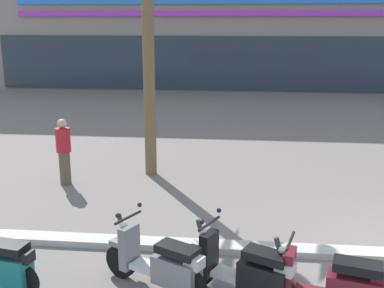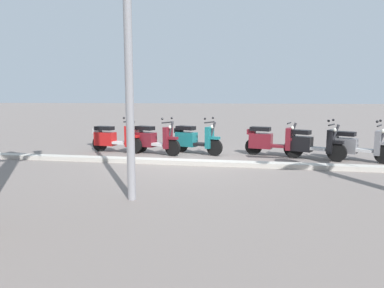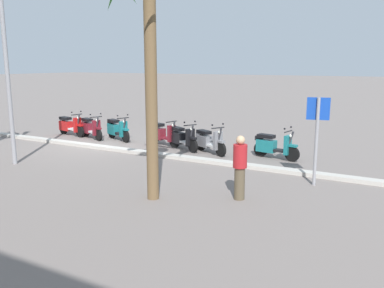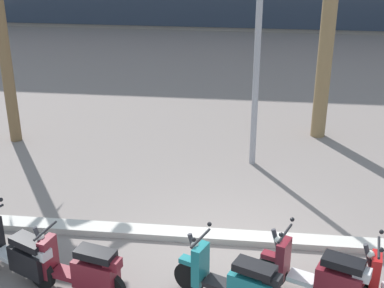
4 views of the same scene
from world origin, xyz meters
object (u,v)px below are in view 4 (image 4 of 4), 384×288
at_px(scooter_black_gap_after_mid, 18,253).
at_px(scooter_teal_mid_front, 236,282).
at_px(scooter_maroon_mid_rear, 81,269).
at_px(scooter_maroon_tail_end, 321,276).

relative_size(scooter_black_gap_after_mid, scooter_teal_mid_front, 0.98).
xyz_separation_m(scooter_black_gap_after_mid, scooter_maroon_mid_rear, (1.13, -0.32, 0.02)).
distance_m(scooter_black_gap_after_mid, scooter_teal_mid_front, 3.49).
height_order(scooter_maroon_mid_rear, scooter_teal_mid_front, scooter_teal_mid_front).
bearing_deg(scooter_maroon_mid_rear, scooter_teal_mid_front, -0.53).
distance_m(scooter_maroon_mid_rear, scooter_teal_mid_front, 2.35).
bearing_deg(scooter_teal_mid_front, scooter_maroon_mid_rear, 179.47).
height_order(scooter_black_gap_after_mid, scooter_teal_mid_front, same).
height_order(scooter_teal_mid_front, scooter_maroon_tail_end, same).
distance_m(scooter_black_gap_after_mid, scooter_maroon_mid_rear, 1.17).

